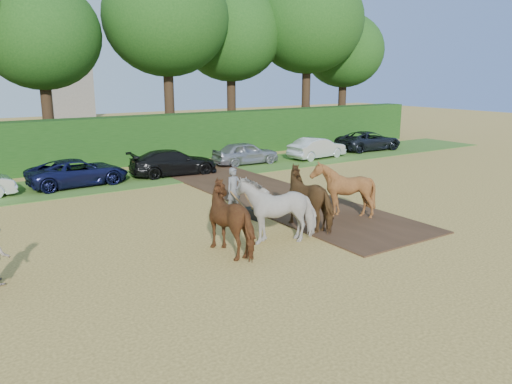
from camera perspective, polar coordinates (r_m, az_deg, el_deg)
name	(u,v)px	position (r m, az deg, el deg)	size (l,w,h in m)	color
ground	(348,241)	(17.48, 10.48, -5.49)	(120.00, 120.00, 0.00)	gold
earth_strip	(268,194)	(23.60, 1.38, -0.25)	(4.50, 17.00, 0.05)	#472D1C
grass_verge	(177,174)	(28.86, -9.05, 2.09)	(50.00, 5.00, 0.03)	#38601E
hedgerow	(146,139)	(32.73, -12.43, 5.91)	(46.00, 1.60, 3.00)	#14380F
plough_team	(294,202)	(17.87, 4.31, -1.18)	(7.38, 5.73, 2.23)	brown
parked_cars	(195,160)	(29.24, -7.02, 3.68)	(36.71, 3.19, 1.45)	silver
treeline	(96,19)	(35.12, -17.77, 18.32)	(48.70, 10.60, 14.21)	#382616
church	(61,5)	(69.11, -21.35, 19.30)	(5.20, 5.20, 27.00)	slate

